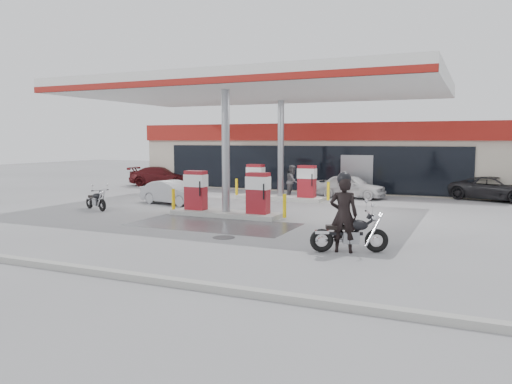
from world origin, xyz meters
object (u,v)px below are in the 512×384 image
sedan_white (351,186)px  hatchback_silver (173,193)px  attendant (292,181)px  biker_main (344,215)px  pump_island_far (281,186)px  parked_car_right (496,189)px  parked_motorcycle (96,201)px  parked_car_left (162,176)px  main_motorcycle (351,235)px  pump_island_near (226,198)px

sedan_white → hatchback_silver: bearing=137.7°
attendant → biker_main: bearing=-161.7°
pump_island_far → biker_main: 12.05m
parked_car_right → attendant: bearing=126.5°
parked_motorcycle → parked_car_left: (-4.06, 10.81, 0.23)m
pump_island_far → biker_main: biker_main is taller
main_motorcycle → sedan_white: bearing=80.2°
hatchback_silver → parked_motorcycle: bearing=158.7°
biker_main → hatchback_silver: biker_main is taller
pump_island_near → sedan_white: size_ratio=1.42×
sedan_white → attendant: bearing=116.2°
biker_main → attendant: bearing=-74.1°
biker_main → sedan_white: size_ratio=0.57×
pump_island_near → biker_main: bearing=-37.2°
parked_car_left → pump_island_near: bearing=-147.1°
parked_motorcycle → sedan_white: 12.76m
pump_island_near → pump_island_far: bearing=90.0°
pump_island_near → main_motorcycle: 7.52m
attendant → pump_island_near: bearing=170.7°
pump_island_near → biker_main: 7.43m
hatchback_silver → parked_car_left: 9.85m
main_motorcycle → sedan_white: (-3.00, 12.61, 0.13)m
hatchback_silver → attendant: bearing=-28.0°
parked_motorcycle → attendant: (6.14, 8.03, 0.45)m
pump_island_far → attendant: size_ratio=3.00×
hatchback_silver → parked_car_left: size_ratio=0.78×
biker_main → sedan_white: biker_main is taller
pump_island_near → parked_car_left: (-10.00, 10.00, -0.08)m
pump_island_far → sedan_white: size_ratio=1.42×
biker_main → parked_motorcycle: biker_main is taller
biker_main → parked_motorcycle: size_ratio=1.22×
sedan_white → parked_car_right: sedan_white is taller
sedan_white → attendant: attendant is taller
pump_island_far → hatchback_silver: size_ratio=1.51×
pump_island_near → pump_island_far: (0.00, 6.00, 0.00)m
sedan_white → parked_car_left: size_ratio=0.83×
pump_island_near → parked_car_left: bearing=135.0°
pump_island_near → attendant: size_ratio=3.00×
biker_main → sedan_white: (-2.82, 12.69, -0.41)m
hatchback_silver → parked_car_right: size_ratio=0.78×
parked_car_left → pump_island_far: bearing=-123.9°
attendant → hatchback_silver: attendant is taller
hatchback_silver → parked_car_left: parked_car_left is taller
pump_island_far → main_motorcycle: bearing=-59.7°
biker_main → attendant: size_ratio=1.20×
biker_main → attendant: biker_main is taller
pump_island_far → biker_main: bearing=-60.6°
pump_island_far → parked_motorcycle: 9.04m
pump_island_far → attendant: (0.20, 1.21, 0.15)m
pump_island_far → parked_car_right: (10.00, 4.00, -0.11)m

